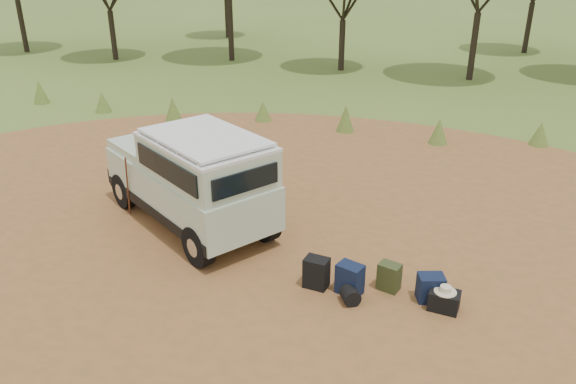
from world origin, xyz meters
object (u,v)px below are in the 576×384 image
(backpack_black, at_px, (316,273))
(duffel_navy, at_px, (430,288))
(hard_case, at_px, (444,301))
(safari_vehicle, at_px, (192,179))
(backpack_navy, at_px, (350,279))
(backpack_olive, at_px, (389,277))
(walking_staff, at_px, (128,187))

(backpack_black, distance_m, duffel_navy, 2.02)
(duffel_navy, distance_m, hard_case, 0.34)
(safari_vehicle, height_order, backpack_navy, safari_vehicle)
(backpack_navy, xyz_separation_m, backpack_olive, (0.66, 0.31, -0.03))
(safari_vehicle, relative_size, backpack_navy, 8.22)
(safari_vehicle, height_order, backpack_olive, safari_vehicle)
(walking_staff, distance_m, duffel_navy, 6.91)
(backpack_navy, bearing_deg, backpack_olive, 46.39)
(backpack_black, relative_size, backpack_navy, 1.00)
(safari_vehicle, distance_m, backpack_black, 3.66)
(safari_vehicle, bearing_deg, backpack_black, 7.44)
(walking_staff, relative_size, backpack_navy, 2.67)
(walking_staff, height_order, backpack_black, walking_staff)
(backpack_olive, xyz_separation_m, duffel_navy, (0.74, -0.13, -0.01))
(safari_vehicle, bearing_deg, duffel_navy, 18.76)
(safari_vehicle, relative_size, walking_staff, 3.08)
(backpack_olive, bearing_deg, backpack_navy, -136.46)
(duffel_navy, bearing_deg, backpack_black, 166.60)
(duffel_navy, xyz_separation_m, hard_case, (0.25, -0.22, -0.07))
(walking_staff, bearing_deg, backpack_navy, -58.32)
(backpack_navy, relative_size, backpack_olive, 1.11)
(backpack_black, xyz_separation_m, duffel_navy, (2.02, 0.15, -0.04))
(walking_staff, height_order, hard_case, walking_staff)
(walking_staff, bearing_deg, backpack_olive, -53.73)
(safari_vehicle, relative_size, backpack_olive, 9.09)
(backpack_olive, bearing_deg, hard_case, -1.42)
(safari_vehicle, bearing_deg, walking_staff, -142.08)
(walking_staff, height_order, backpack_olive, walking_staff)
(backpack_black, height_order, backpack_olive, backpack_black)
(walking_staff, bearing_deg, hard_case, -54.81)
(backpack_olive, xyz_separation_m, hard_case, (0.98, -0.35, -0.09))
(safari_vehicle, height_order, hard_case, safari_vehicle)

